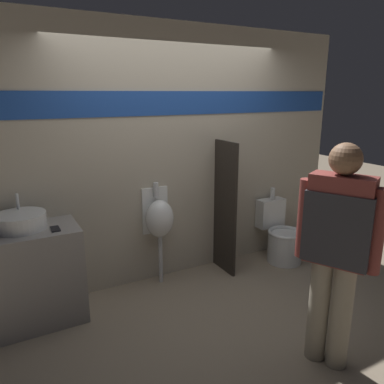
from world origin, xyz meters
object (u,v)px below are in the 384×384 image
Objects in this scene: person_in_vest at (337,242)px; sink_basin at (21,221)px; toilet at (281,238)px; urinal_near_counter at (159,219)px; cell_phone at (55,229)px.

sink_basin is at bearing 22.20° from person_in_vest.
sink_basin reaches higher than toilet.
urinal_near_counter is at bearing 172.65° from toilet.
person_in_vest reaches higher than urinal_near_counter.
toilet is at bearing 1.00° from cell_phone.
person_in_vest is (-0.93, -1.56, 0.70)m from toilet.
toilet is at bearing -57.63° from person_in_vest.
sink_basin is 3.00× the size of cell_phone.
urinal_near_counter is 0.65× the size of person_in_vest.
cell_phone is at bearing -167.17° from urinal_near_counter.
urinal_near_counter is at bearing -7.77° from person_in_vest.
sink_basin reaches higher than urinal_near_counter.
urinal_near_counter is 1.61m from toilet.
urinal_near_counter is at bearing 12.83° from cell_phone.
person_in_vest is (1.68, -1.51, 0.10)m from cell_phone.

